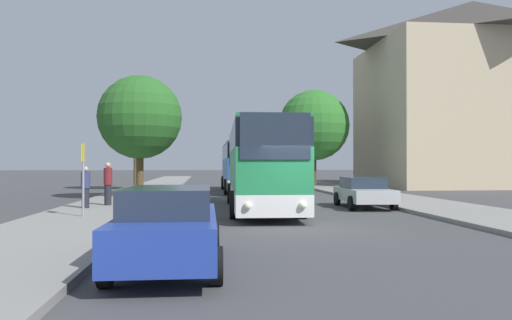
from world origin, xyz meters
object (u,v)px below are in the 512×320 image
(bus_stop_sign, at_px, (83,170))
(tree_left_far, at_px, (140,118))
(tree_right_mid, at_px, (314,125))
(pedestrian_waiting_far, at_px, (86,187))
(bus_front, at_px, (261,165))
(parked_car_right_near, at_px, (363,192))
(parked_car_left_curb, at_px, (169,226))
(tree_right_near, at_px, (300,135))
(bus_middle, at_px, (243,166))
(pedestrian_waiting_near, at_px, (108,183))
(tree_left_near, at_px, (136,112))

(bus_stop_sign, relative_size, tree_left_far, 0.38)
(tree_right_mid, bearing_deg, pedestrian_waiting_far, -124.90)
(bus_front, height_order, bus_stop_sign, bus_front)
(bus_front, bearing_deg, tree_right_mid, 73.25)
(bus_front, relative_size, tree_left_far, 1.75)
(parked_car_right_near, distance_m, bus_stop_sign, 11.85)
(parked_car_right_near, height_order, tree_left_far, tree_left_far)
(tree_left_far, bearing_deg, parked_car_left_curb, -81.08)
(bus_front, relative_size, parked_car_left_curb, 2.47)
(bus_stop_sign, xyz_separation_m, tree_right_near, (13.52, 31.27, 3.14))
(tree_left_far, bearing_deg, bus_stop_sign, -93.05)
(bus_middle, distance_m, parked_car_left_curb, 25.50)
(parked_car_right_near, bearing_deg, bus_stop_sign, 22.28)
(pedestrian_waiting_far, distance_m, tree_right_mid, 24.47)
(bus_front, height_order, pedestrian_waiting_near, bus_front)
(tree_left_near, xyz_separation_m, tree_left_far, (1.48, -9.55, -1.29))
(bus_front, relative_size, pedestrian_waiting_near, 6.27)
(parked_car_right_near, distance_m, tree_right_mid, 19.73)
(pedestrian_waiting_near, bearing_deg, bus_front, 169.13)
(parked_car_left_curb, relative_size, bus_stop_sign, 1.87)
(bus_front, bearing_deg, parked_car_left_curb, -102.78)
(parked_car_left_curb, bearing_deg, bus_front, 75.76)
(pedestrian_waiting_near, bearing_deg, parked_car_left_curb, 105.84)
(tree_left_near, bearing_deg, bus_front, -66.01)
(bus_front, xyz_separation_m, pedestrian_waiting_near, (-6.52, 1.30, -0.79))
(parked_car_left_curb, distance_m, parked_car_right_near, 14.31)
(parked_car_right_near, bearing_deg, bus_middle, -69.32)
(bus_stop_sign, height_order, tree_left_far, tree_left_far)
(bus_middle, bearing_deg, pedestrian_waiting_far, -117.95)
(tree_right_mid, bearing_deg, tree_left_near, -167.29)
(bus_front, relative_size, pedestrian_waiting_far, 6.91)
(parked_car_left_curb, bearing_deg, bus_stop_sign, 113.56)
(bus_front, height_order, tree_left_near, tree_left_near)
(bus_middle, distance_m, tree_left_near, 9.09)
(parked_car_left_curb, bearing_deg, pedestrian_waiting_far, 110.39)
(pedestrian_waiting_near, bearing_deg, bus_middle, -118.21)
(parked_car_right_near, relative_size, tree_right_mid, 0.55)
(bus_front, distance_m, tree_left_far, 9.54)
(bus_middle, height_order, tree_right_mid, tree_right_mid)
(bus_middle, relative_size, tree_right_near, 1.60)
(bus_middle, bearing_deg, bus_stop_sign, -111.10)
(bus_front, height_order, tree_left_far, tree_left_far)
(parked_car_right_near, relative_size, pedestrian_waiting_far, 2.59)
(pedestrian_waiting_near, height_order, tree_right_mid, tree_right_mid)
(pedestrian_waiting_far, relative_size, tree_left_far, 0.25)
(bus_front, bearing_deg, pedestrian_waiting_near, 170.58)
(parked_car_left_curb, height_order, pedestrian_waiting_far, pedestrian_waiting_far)
(bus_middle, height_order, tree_right_near, tree_right_near)
(bus_middle, distance_m, parked_car_right_near, 13.92)
(tree_right_near, height_order, tree_right_mid, tree_right_mid)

